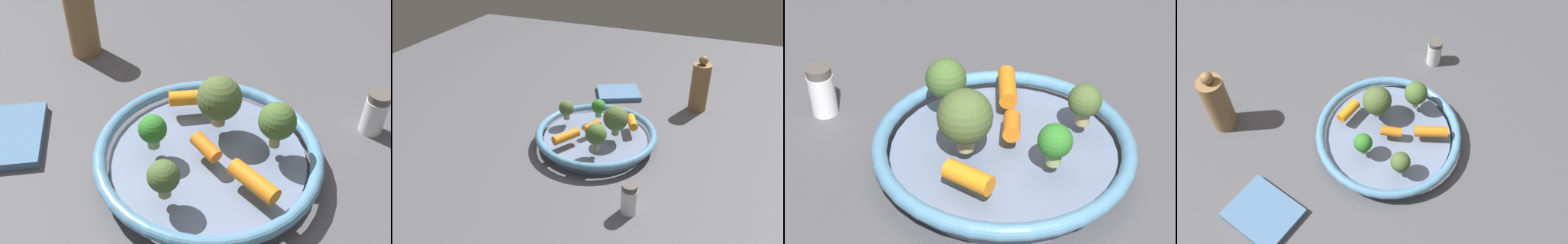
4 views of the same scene
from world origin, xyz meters
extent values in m
plane|color=#4C4C51|center=(0.00, 0.00, 0.00)|extent=(1.96, 1.96, 0.00)
cylinder|color=slate|center=(0.00, 0.00, 0.01)|extent=(0.26, 0.26, 0.02)
torus|color=#5388AF|center=(0.00, 0.00, 0.03)|extent=(0.30, 0.30, 0.02)
cylinder|color=orange|center=(0.00, -0.01, 0.05)|extent=(0.05, 0.04, 0.02)
cylinder|color=orange|center=(-0.05, 0.08, 0.05)|extent=(0.06, 0.04, 0.02)
cylinder|color=orange|center=(0.07, -0.05, 0.05)|extent=(0.07, 0.05, 0.02)
cylinder|color=#94AC66|center=(-0.07, -0.02, 0.05)|extent=(0.02, 0.02, 0.01)
sphere|color=#2F7929|center=(-0.07, -0.02, 0.07)|extent=(0.04, 0.04, 0.04)
cylinder|color=tan|center=(-0.03, -0.09, 0.05)|extent=(0.02, 0.02, 0.02)
sphere|color=#4A6230|center=(-0.03, -0.09, 0.07)|extent=(0.04, 0.04, 0.04)
cylinder|color=tan|center=(0.00, 0.05, 0.05)|extent=(0.02, 0.02, 0.02)
sphere|color=#4C6031|center=(0.00, 0.05, 0.08)|extent=(0.06, 0.06, 0.06)
cylinder|color=tan|center=(0.08, 0.03, 0.05)|extent=(0.01, 0.01, 0.02)
sphere|color=#45662F|center=(0.08, 0.03, 0.08)|extent=(0.05, 0.05, 0.05)
cylinder|color=white|center=(0.20, 0.14, 0.03)|extent=(0.03, 0.03, 0.06)
cylinder|color=#56514C|center=(0.20, 0.14, 0.06)|extent=(0.03, 0.03, 0.01)
cylinder|color=olive|center=(-0.28, 0.20, 0.07)|extent=(0.05, 0.05, 0.14)
cube|color=#4C7099|center=(-0.29, -0.03, 0.01)|extent=(0.15, 0.16, 0.01)
camera|label=1|loc=(0.12, -0.42, 0.48)|focal=44.31mm
camera|label=2|loc=(0.77, 0.28, 0.53)|focal=35.92mm
camera|label=3|loc=(-0.44, 0.29, 0.43)|focal=53.54mm
camera|label=4|loc=(-0.28, -0.45, 0.83)|focal=42.93mm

